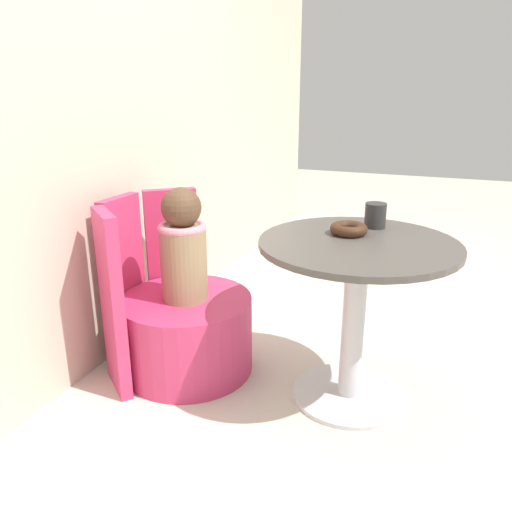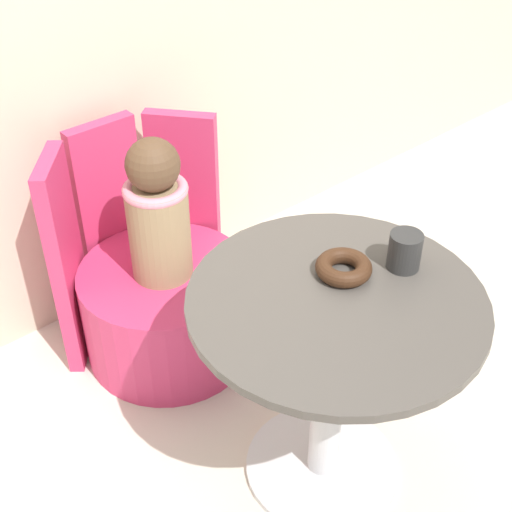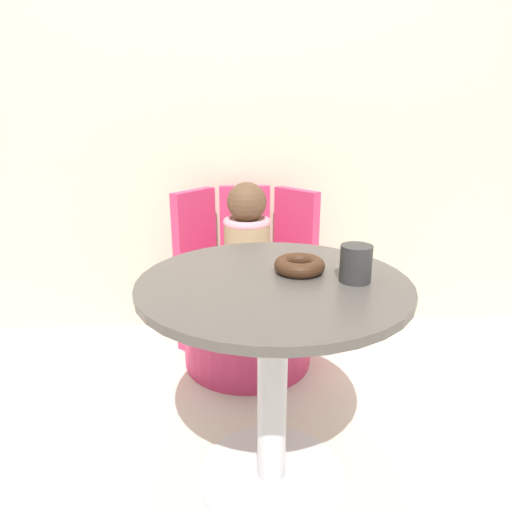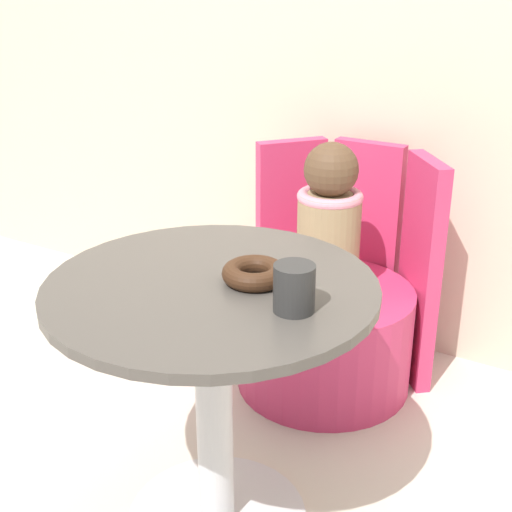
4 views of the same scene
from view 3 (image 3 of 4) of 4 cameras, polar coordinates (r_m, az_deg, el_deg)
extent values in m
plane|color=beige|center=(1.66, -1.46, -25.15)|extent=(12.00, 12.00, 0.00)
cube|color=beige|center=(2.35, -2.57, 19.32)|extent=(6.00, 0.06, 2.40)
cylinder|color=silver|center=(1.63, 1.90, -25.67)|extent=(0.47, 0.47, 0.02)
cylinder|color=silver|center=(1.43, 2.04, -16.03)|extent=(0.09, 0.09, 0.64)
cylinder|color=#4C4742|center=(1.28, 2.20, -3.50)|extent=(0.76, 0.76, 0.02)
cylinder|color=#C63360|center=(2.15, -1.06, -8.78)|extent=(0.59, 0.59, 0.35)
cube|color=#C63360|center=(2.36, -1.38, -0.65)|extent=(0.25, 0.05, 0.78)
cube|color=#C63360|center=(2.27, 4.88, -1.44)|extent=(0.20, 0.22, 0.78)
cube|color=#C63360|center=(2.26, -7.49, -1.65)|extent=(0.20, 0.22, 0.78)
cylinder|color=#937A56|center=(2.02, -1.12, -0.05)|extent=(0.20, 0.20, 0.33)
torus|color=pink|center=(1.98, -1.14, 4.29)|extent=(0.21, 0.21, 0.04)
sphere|color=brown|center=(1.96, -1.16, 6.75)|extent=(0.17, 0.17, 0.17)
torus|color=#3D2314|center=(1.33, 5.46, -1.16)|extent=(0.15, 0.15, 0.04)
cylinder|color=#2D2D2D|center=(1.27, 12.37, -0.92)|extent=(0.09, 0.09, 0.10)
camera|label=1|loc=(1.92, -67.77, 10.00)|focal=35.00mm
camera|label=2|loc=(1.19, -89.48, 38.43)|focal=50.00mm
camera|label=4|loc=(0.97, 92.31, 13.74)|focal=50.00mm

